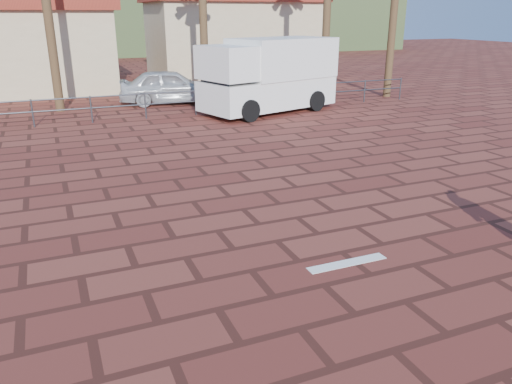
{
  "coord_description": "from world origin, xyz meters",
  "views": [
    {
      "loc": [
        -3.46,
        -7.31,
        3.82
      ],
      "look_at": [
        -0.2,
        0.49,
        0.8
      ],
      "focal_mm": 35.0,
      "sensor_mm": 36.0,
      "label": 1
    }
  ],
  "objects": [
    {
      "name": "campervan",
      "position": [
        4.99,
        11.51,
        1.53
      ],
      "size": [
        6.07,
        3.87,
        2.92
      ],
      "rotation": [
        0.0,
        0.0,
        0.29
      ],
      "color": "white",
      "rests_on": "ground"
    },
    {
      "name": "car_white",
      "position": [
        5.12,
        13.0,
        0.74
      ],
      "size": [
        4.55,
        1.69,
        1.48
      ],
      "primitive_type": "imported",
      "rotation": [
        0.0,
        0.0,
        1.6
      ],
      "color": "white",
      "rests_on": "ground"
    },
    {
      "name": "guardrail",
      "position": [
        0.0,
        12.0,
        0.68
      ],
      "size": [
        24.06,
        0.06,
        1.0
      ],
      "color": "#47494F",
      "rests_on": "ground"
    },
    {
      "name": "hill_front",
      "position": [
        0.0,
        50.0,
        3.0
      ],
      "size": [
        70.0,
        18.0,
        6.0
      ],
      "primitive_type": "cube",
      "color": "#384C28",
      "rests_on": "ground"
    },
    {
      "name": "street_sign",
      "position": [
        6.81,
        11.66,
        1.6
      ],
      "size": [
        0.46,
        0.13,
        2.28
      ],
      "rotation": [
        0.0,
        0.0,
        -0.2
      ],
      "color": "gray",
      "rests_on": "ground"
    },
    {
      "name": "ground",
      "position": [
        0.0,
        0.0,
        0.0
      ],
      "size": [
        120.0,
        120.0,
        0.0
      ],
      "primitive_type": "plane",
      "color": "brown",
      "rests_on": "ground"
    },
    {
      "name": "car_silver",
      "position": [
        1.73,
        15.04,
        0.77
      ],
      "size": [
        4.75,
        2.61,
        1.53
      ],
      "primitive_type": "imported",
      "rotation": [
        0.0,
        0.0,
        1.38
      ],
      "color": "#B6BABE",
      "rests_on": "ground"
    },
    {
      "name": "paint_stripe",
      "position": [
        0.7,
        -1.2,
        0.0
      ],
      "size": [
        1.4,
        0.22,
        0.01
      ],
      "primitive_type": "cube",
      "color": "white",
      "rests_on": "ground"
    },
    {
      "name": "building_east",
      "position": [
        8.0,
        24.0,
        2.54
      ],
      "size": [
        10.6,
        6.6,
        5.0
      ],
      "color": "beige",
      "rests_on": "ground"
    }
  ]
}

